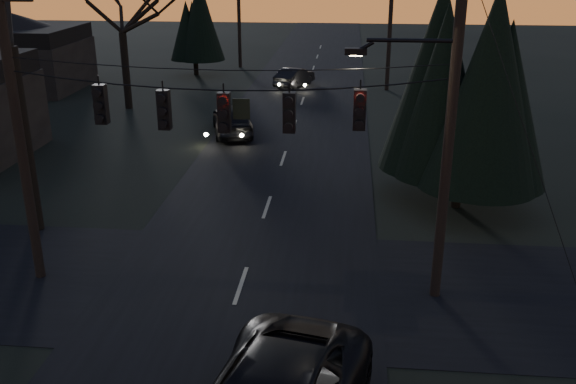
# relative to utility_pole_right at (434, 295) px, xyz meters

# --- Properties ---
(main_road) EXTENTS (8.00, 120.00, 0.02)m
(main_road) POSITION_rel_utility_pole_right_xyz_m (-5.50, 10.00, 0.01)
(main_road) COLOR black
(main_road) RESTS_ON ground
(cross_road) EXTENTS (60.00, 7.00, 0.02)m
(cross_road) POSITION_rel_utility_pole_right_xyz_m (-5.50, 0.00, 0.01)
(cross_road) COLOR black
(cross_road) RESTS_ON ground
(utility_pole_right) EXTENTS (5.00, 0.30, 10.00)m
(utility_pole_right) POSITION_rel_utility_pole_right_xyz_m (0.00, 0.00, 0.00)
(utility_pole_right) COLOR black
(utility_pole_right) RESTS_ON ground
(utility_pole_left) EXTENTS (1.80, 0.30, 8.50)m
(utility_pole_left) POSITION_rel_utility_pole_right_xyz_m (-11.50, 0.00, 0.00)
(utility_pole_left) COLOR black
(utility_pole_left) RESTS_ON ground
(utility_pole_far_r) EXTENTS (1.80, 0.30, 8.50)m
(utility_pole_far_r) POSITION_rel_utility_pole_right_xyz_m (0.00, 28.00, 0.00)
(utility_pole_far_r) COLOR black
(utility_pole_far_r) RESTS_ON ground
(utility_pole_far_l) EXTENTS (0.30, 0.30, 8.00)m
(utility_pole_far_l) POSITION_rel_utility_pole_right_xyz_m (-11.50, 36.00, 0.00)
(utility_pole_far_l) COLOR black
(utility_pole_far_l) RESTS_ON ground
(span_signal_assembly) EXTENTS (11.50, 0.44, 1.66)m
(span_signal_assembly) POSITION_rel_utility_pole_right_xyz_m (-5.74, 0.00, 5.18)
(span_signal_assembly) COLOR black
(span_signal_assembly) RESTS_ON ground
(evergreen_right) EXTENTS (4.71, 4.71, 8.01)m
(evergreen_right) POSITION_rel_utility_pole_right_xyz_m (1.56, 6.77, 4.60)
(evergreen_right) COLOR black
(evergreen_right) RESTS_ON ground
(bare_tree_dist) EXTENTS (7.18, 7.18, 9.03)m
(bare_tree_dist) POSITION_rel_utility_pole_right_xyz_m (-15.88, 21.11, 6.31)
(bare_tree_dist) COLOR black
(bare_tree_dist) RESTS_ON ground
(evergreen_dist) EXTENTS (3.51, 3.51, 6.29)m
(evergreen_dist) POSITION_rel_utility_pole_right_xyz_m (-14.32, 32.36, 3.74)
(evergreen_dist) COLOR black
(evergreen_dist) RESTS_ON ground
(house_left_far) EXTENTS (9.00, 7.00, 5.20)m
(house_left_far) POSITION_rel_utility_pole_right_xyz_m (-25.50, 26.00, 2.60)
(house_left_far) COLOR black
(house_left_far) RESTS_ON ground
(sedan_oncoming_a) EXTENTS (3.03, 5.10, 1.63)m
(sedan_oncoming_a) POSITION_rel_utility_pole_right_xyz_m (-8.55, 15.87, 0.81)
(sedan_oncoming_a) COLOR black
(sedan_oncoming_a) RESTS_ON ground
(sedan_oncoming_b) EXTENTS (2.74, 4.17, 1.30)m
(sedan_oncoming_b) POSITION_rel_utility_pole_right_xyz_m (-6.41, 28.63, 0.65)
(sedan_oncoming_b) COLOR black
(sedan_oncoming_b) RESTS_ON ground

